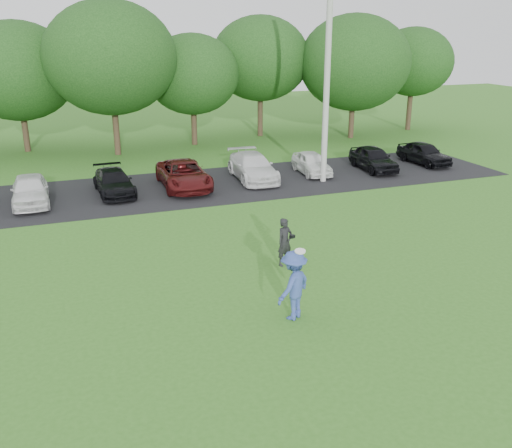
% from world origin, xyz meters
% --- Properties ---
extents(ground, '(100.00, 100.00, 0.00)m').
position_xyz_m(ground, '(0.00, 0.00, 0.00)').
color(ground, '#356D1F').
rests_on(ground, ground).
extents(parking_lot, '(32.00, 6.50, 0.03)m').
position_xyz_m(parking_lot, '(0.00, 13.00, 0.01)').
color(parking_lot, black).
rests_on(parking_lot, ground).
extents(utility_pole, '(0.28, 0.28, 10.76)m').
position_xyz_m(utility_pole, '(6.53, 11.82, 5.38)').
color(utility_pole, '#ABACA7').
rests_on(utility_pole, ground).
extents(frisbee_player, '(1.37, 1.22, 1.99)m').
position_xyz_m(frisbee_player, '(-0.37, -0.25, 0.92)').
color(frisbee_player, '#364D9A').
rests_on(frisbee_player, ground).
extents(camera_bystander, '(0.65, 0.54, 1.53)m').
position_xyz_m(camera_bystander, '(0.78, 3.02, 0.77)').
color(camera_bystander, black).
rests_on(camera_bystander, ground).
extents(parked_cars, '(28.06, 4.77, 1.25)m').
position_xyz_m(parked_cars, '(0.36, 13.02, 0.62)').
color(parked_cars, white).
rests_on(parked_cars, parking_lot).
extents(tree_row, '(42.39, 9.85, 8.64)m').
position_xyz_m(tree_row, '(1.51, 22.76, 4.91)').
color(tree_row, '#38281C').
rests_on(tree_row, ground).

